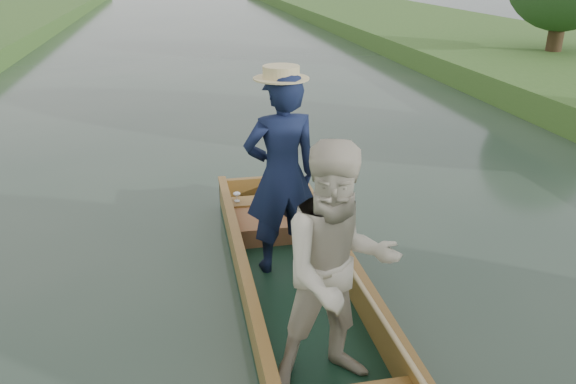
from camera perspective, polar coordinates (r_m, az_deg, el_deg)
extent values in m
plane|color=#283D30|center=(5.48, 1.26, -11.62)|extent=(120.00, 120.00, 0.00)
cylinder|color=#47331E|center=(18.39, 25.63, 14.59)|extent=(0.44, 0.44, 2.36)
cube|color=black|center=(5.46, 1.26, -11.27)|extent=(1.10, 5.00, 0.08)
cube|color=olive|center=(5.27, -4.22, -10.05)|extent=(0.08, 5.00, 0.32)
cube|color=olive|center=(5.46, 6.57, -8.88)|extent=(0.08, 5.00, 0.32)
cube|color=olive|center=(7.51, -2.78, 0.36)|extent=(1.10, 0.08, 0.32)
cube|color=olive|center=(5.18, -4.28, -8.37)|extent=(0.10, 5.00, 0.04)
cube|color=olive|center=(5.37, 6.65, -7.24)|extent=(0.10, 5.00, 0.04)
cube|color=olive|center=(6.97, -2.09, -0.90)|extent=(0.94, 0.30, 0.05)
imported|color=#131C3D|center=(5.52, -0.65, 1.70)|extent=(0.80, 0.57, 2.06)
cylinder|color=beige|center=(5.25, -0.70, 11.84)|extent=(0.52, 0.52, 0.12)
imported|color=beige|center=(4.04, 5.12, -7.89)|extent=(0.97, 0.78, 1.91)
cube|color=#A34C34|center=(6.71, -2.15, -2.93)|extent=(0.85, 0.90, 0.22)
sphere|color=tan|center=(6.57, 0.23, -1.43)|extent=(0.19, 0.19, 0.19)
sphere|color=tan|center=(6.51, 0.25, -0.33)|extent=(0.14, 0.14, 0.14)
sphere|color=tan|center=(6.47, -0.20, 0.14)|extent=(0.05, 0.05, 0.05)
sphere|color=tan|center=(6.49, 0.70, 0.20)|extent=(0.05, 0.05, 0.05)
sphere|color=tan|center=(6.46, 0.35, -0.63)|extent=(0.06, 0.06, 0.06)
sphere|color=tan|center=(6.53, -0.47, -1.33)|extent=(0.07, 0.07, 0.07)
sphere|color=tan|center=(6.56, 0.99, -1.21)|extent=(0.07, 0.07, 0.07)
sphere|color=tan|center=(6.57, -0.12, -2.20)|extent=(0.08, 0.08, 0.08)
sphere|color=tan|center=(6.59, 0.68, -2.13)|extent=(0.08, 0.08, 0.08)
cylinder|color=silver|center=(6.92, -5.19, -0.91)|extent=(0.07, 0.07, 0.01)
cylinder|color=silver|center=(6.90, -5.21, -0.61)|extent=(0.01, 0.01, 0.08)
ellipsoid|color=silver|center=(6.88, -5.22, -0.19)|extent=(0.09, 0.09, 0.05)
cylinder|color=tan|center=(5.45, 5.41, -6.24)|extent=(0.04, 4.09, 0.19)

